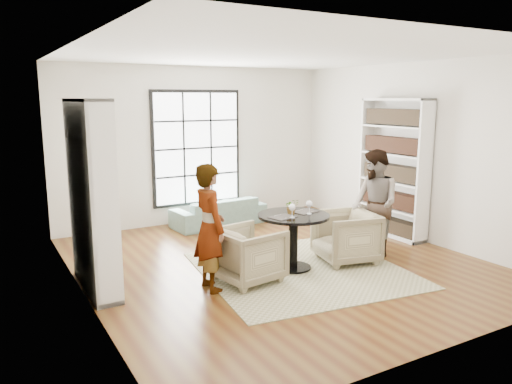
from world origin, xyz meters
TOP-DOWN VIEW (x-y plane):
  - ground at (0.00, 0.00)m, footprint 6.00×6.00m
  - room_shell at (0.00, 0.54)m, footprint 6.00×6.01m
  - rug at (0.10, -0.45)m, footprint 3.03×3.03m
  - pedestal_table at (0.03, -0.34)m, footprint 1.01×1.01m
  - sofa at (0.21, 2.45)m, footprint 1.85×0.85m
  - armchair_left at (-0.75, -0.44)m, footprint 0.92×0.91m
  - armchair_right at (0.89, -0.45)m, footprint 0.99×0.98m
  - person_left at (-1.30, -0.44)m, footprint 0.39×0.59m
  - person_right at (1.44, -0.45)m, footprint 0.79×0.92m
  - placemat_left at (-0.20, -0.41)m, footprint 0.39×0.33m
  - placemat_right at (0.26, -0.29)m, footprint 0.39×0.33m
  - cutlery_left at (-0.20, -0.41)m, footprint 0.19×0.25m
  - cutlery_right at (0.26, -0.29)m, footprint 0.19×0.25m
  - wine_glass_left at (-0.11, -0.51)m, footprint 0.09×0.09m
  - wine_glass_right at (0.23, -0.44)m, footprint 0.09×0.09m
  - flower_centerpiece at (0.01, -0.32)m, footprint 0.23×0.21m

SIDE VIEW (x-z plane):
  - ground at x=0.00m, z-range 0.00..0.00m
  - rug at x=0.10m, z-range 0.00..0.01m
  - sofa at x=0.21m, z-range 0.00..0.52m
  - armchair_left at x=-0.75m, z-range 0.00..0.74m
  - armchair_right at x=0.89m, z-range 0.00..0.76m
  - pedestal_table at x=0.03m, z-range 0.18..0.98m
  - placemat_left at x=-0.20m, z-range 0.80..0.81m
  - placemat_right at x=0.26m, z-range 0.80..0.81m
  - person_left at x=-1.30m, z-range 0.00..1.62m
  - cutlery_left at x=-0.20m, z-range 0.81..0.82m
  - cutlery_right at x=0.26m, z-range 0.81..0.82m
  - person_right at x=1.44m, z-range 0.00..1.65m
  - flower_centerpiece at x=0.01m, z-range 0.80..1.02m
  - wine_glass_right at x=0.23m, z-range 0.84..1.04m
  - wine_glass_left at x=-0.11m, z-range 0.84..1.04m
  - room_shell at x=0.00m, z-range -1.74..4.26m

